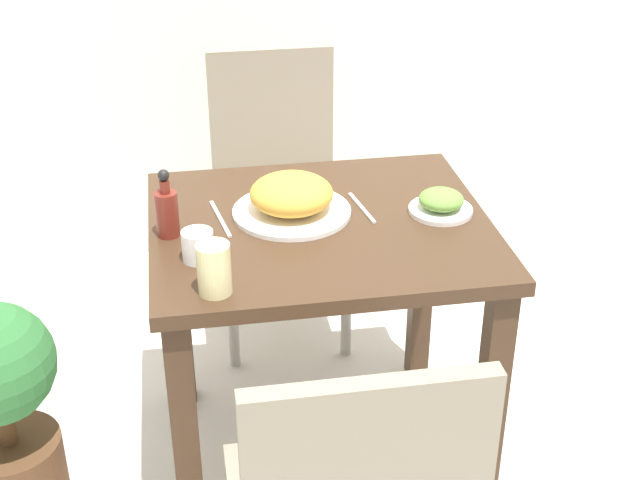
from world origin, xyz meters
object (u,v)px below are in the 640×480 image
(chair_far, at_px, (277,178))
(food_plate, at_px, (292,198))
(sauce_bottle, at_px, (167,211))
(side_plate, at_px, (441,203))
(potted_plant_left, at_px, (1,404))
(drink_cup, at_px, (198,246))
(juice_glass, at_px, (214,269))

(chair_far, bearing_deg, food_plate, -93.72)
(sauce_bottle, bearing_deg, side_plate, 0.71)
(side_plate, relative_size, potted_plant_left, 0.26)
(drink_cup, bearing_deg, juice_glass, -79.13)
(food_plate, bearing_deg, drink_cup, -141.71)
(drink_cup, bearing_deg, side_plate, 12.82)
(juice_glass, xyz_separation_m, potted_plant_left, (-0.52, 0.20, -0.44))
(drink_cup, height_order, sauce_bottle, sauce_bottle)
(chair_far, bearing_deg, potted_plant_left, -134.74)
(side_plate, bearing_deg, food_plate, 172.08)
(juice_glass, distance_m, sauce_bottle, 0.29)
(potted_plant_left, bearing_deg, side_plate, 4.17)
(drink_cup, relative_size, potted_plant_left, 0.12)
(drink_cup, distance_m, sauce_bottle, 0.15)
(drink_cup, distance_m, potted_plant_left, 0.66)
(chair_far, xyz_separation_m, drink_cup, (-0.28, -0.84, 0.24))
(chair_far, height_order, juice_glass, chair_far)
(juice_glass, height_order, sauce_bottle, sauce_bottle)
(chair_far, bearing_deg, drink_cup, -108.38)
(food_plate, relative_size, juice_glass, 2.57)
(sauce_bottle, distance_m, potted_plant_left, 0.63)
(side_plate, bearing_deg, chair_far, 114.44)
(food_plate, relative_size, side_plate, 1.84)
(chair_far, relative_size, side_plate, 5.81)
(drink_cup, relative_size, sauce_bottle, 0.42)
(juice_glass, bearing_deg, food_plate, 57.70)
(chair_far, xyz_separation_m, juice_glass, (-0.25, -0.98, 0.26))
(food_plate, height_order, sauce_bottle, sauce_bottle)
(sauce_bottle, bearing_deg, food_plate, 11.06)
(food_plate, height_order, juice_glass, juice_glass)
(side_plate, distance_m, drink_cup, 0.61)
(chair_far, relative_size, juice_glass, 8.10)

